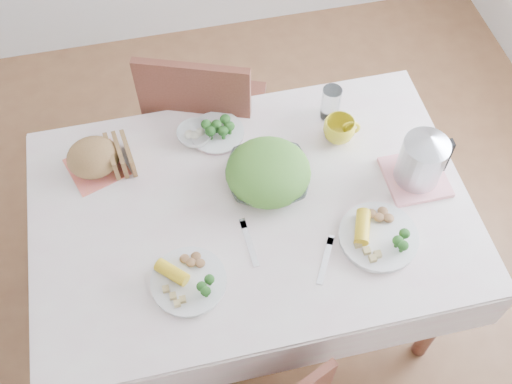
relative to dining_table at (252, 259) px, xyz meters
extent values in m
plane|color=brown|center=(0.00, 0.00, -0.38)|extent=(3.60, 3.60, 0.00)
cube|color=brown|center=(0.00, 0.00, 0.00)|extent=(1.40, 0.90, 0.75)
cube|color=white|center=(0.00, 0.00, 0.38)|extent=(1.50, 1.00, 0.01)
cube|color=brown|center=(-0.04, 0.67, 0.09)|extent=(0.58, 0.58, 1.00)
imported|color=white|center=(0.08, 0.09, 0.42)|extent=(0.32, 0.32, 0.07)
cylinder|color=white|center=(-0.25, -0.23, 0.40)|extent=(0.32, 0.32, 0.02)
cylinder|color=white|center=(0.38, -0.21, 0.40)|extent=(0.37, 0.37, 0.02)
cylinder|color=beige|center=(-0.06, 0.34, 0.40)|extent=(0.27, 0.27, 0.02)
cube|color=#F5725E|center=(-0.51, 0.29, 0.39)|extent=(0.24, 0.24, 0.00)
ellipsoid|color=brown|center=(-0.51, 0.29, 0.45)|extent=(0.21, 0.21, 0.11)
imported|color=white|center=(-0.14, 0.34, 0.41)|extent=(0.17, 0.17, 0.04)
imported|color=gold|center=(0.38, 0.23, 0.43)|extent=(0.14, 0.14, 0.09)
cylinder|color=white|center=(0.38, 0.34, 0.45)|extent=(0.08, 0.08, 0.14)
cube|color=pink|center=(0.59, -0.01, 0.40)|extent=(0.21, 0.21, 0.02)
cylinder|color=#B2B5BA|center=(0.59, -0.01, 0.51)|extent=(0.19, 0.19, 0.22)
cube|color=silver|center=(-0.04, -0.14, 0.39)|extent=(0.03, 0.18, 0.00)
cube|color=silver|center=(0.19, -0.25, 0.39)|extent=(0.10, 0.16, 0.00)
camera|label=1|loc=(-0.22, -1.07, 2.13)|focal=42.00mm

